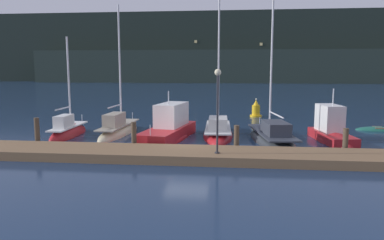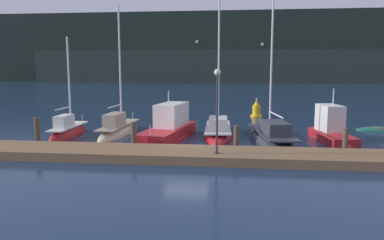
{
  "view_description": "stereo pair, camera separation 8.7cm",
  "coord_description": "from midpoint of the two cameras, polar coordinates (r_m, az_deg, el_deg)",
  "views": [
    {
      "loc": [
        2.58,
        -20.6,
        4.57
      ],
      "look_at": [
        0.0,
        2.91,
        1.2
      ],
      "focal_mm": 35.0,
      "sensor_mm": 36.0,
      "label": 1
    },
    {
      "loc": [
        2.67,
        -20.59,
        4.57
      ],
      "look_at": [
        0.0,
        2.91,
        1.2
      ],
      "focal_mm": 35.0,
      "sensor_mm": 36.0,
      "label": 2
    }
  ],
  "objects": [
    {
      "name": "dock",
      "position": [
        18.8,
        -1.94,
        -5.26
      ],
      "size": [
        23.48,
        2.8,
        0.45
      ],
      "primitive_type": "cube",
      "color": "brown",
      "rests_on": "ground"
    },
    {
      "name": "ground_plane",
      "position": [
        21.26,
        -0.98,
        -4.3
      ],
      "size": [
        400.0,
        400.0,
        0.0
      ],
      "primitive_type": "plane",
      "color": "#192D4C"
    },
    {
      "name": "motorboat_berth_6",
      "position": [
        24.72,
        20.34,
        -2.21
      ],
      "size": [
        2.31,
        5.14,
        3.93
      ],
      "color": "red",
      "rests_on": "ground"
    },
    {
      "name": "dock_lamppost",
      "position": [
        17.66,
        3.79,
        3.45
      ],
      "size": [
        0.32,
        0.32,
        4.02
      ],
      "color": "#2D2D33",
      "rests_on": "dock"
    },
    {
      "name": "motorboat_berth_3",
      "position": [
        23.9,
        -3.65,
        -1.97
      ],
      "size": [
        3.22,
        7.23,
        3.68
      ],
      "color": "red",
      "rests_on": "ground"
    },
    {
      "name": "channel_buoy",
      "position": [
        34.94,
        9.64,
        1.48
      ],
      "size": [
        1.09,
        1.09,
        1.7
      ],
      "color": "gold",
      "rests_on": "ground"
    },
    {
      "name": "mooring_pile_3",
      "position": [
        20.94,
        22.22,
        -3.11
      ],
      "size": [
        0.28,
        0.28,
        1.43
      ],
      "primitive_type": "cylinder",
      "color": "#4C3D2D",
      "rests_on": "ground"
    },
    {
      "name": "sailboat_berth_4",
      "position": [
        25.07,
        3.88,
        -2.07
      ],
      "size": [
        2.2,
        6.9,
        9.9
      ],
      "color": "red",
      "rests_on": "ground"
    },
    {
      "name": "sailboat_berth_1",
      "position": [
        26.12,
        -18.43,
        -2.07
      ],
      "size": [
        1.28,
        5.21,
        7.3
      ],
      "color": "red",
      "rests_on": "ground"
    },
    {
      "name": "rowboat_adrift",
      "position": [
        30.21,
        26.46,
        -1.44
      ],
      "size": [
        3.24,
        1.43,
        0.56
      ],
      "color": "#195647",
      "rests_on": "ground"
    },
    {
      "name": "sailboat_berth_5",
      "position": [
        23.6,
        11.98,
        -2.84
      ],
      "size": [
        3.22,
        7.64,
        10.19
      ],
      "color": "#2D3338",
      "rests_on": "ground"
    },
    {
      "name": "mooring_pile_1",
      "position": [
        20.83,
        -8.96,
        -2.45
      ],
      "size": [
        0.28,
        0.28,
        1.58
      ],
      "primitive_type": "cylinder",
      "color": "#4C3D2D",
      "rests_on": "ground"
    },
    {
      "name": "mooring_pile_0",
      "position": [
        22.93,
        -22.62,
        -1.82
      ],
      "size": [
        0.28,
        0.28,
        1.73
      ],
      "primitive_type": "cylinder",
      "color": "#4C3D2D",
      "rests_on": "ground"
    },
    {
      "name": "mooring_pile_2",
      "position": [
        20.12,
        6.67,
        -2.9
      ],
      "size": [
        0.28,
        0.28,
        1.49
      ],
      "primitive_type": "cylinder",
      "color": "#4C3D2D",
      "rests_on": "ground"
    },
    {
      "name": "sailboat_berth_2",
      "position": [
        26.07,
        -11.23,
        -1.75
      ],
      "size": [
        1.79,
        6.66,
        9.35
      ],
      "color": "beige",
      "rests_on": "ground"
    },
    {
      "name": "hillside_backdrop",
      "position": [
        119.51,
        6.21,
        10.5
      ],
      "size": [
        240.0,
        23.0,
        20.97
      ],
      "color": "#1E2823",
      "rests_on": "ground"
    }
  ]
}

